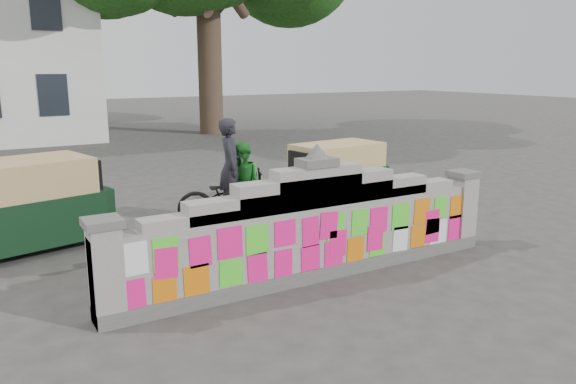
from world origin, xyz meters
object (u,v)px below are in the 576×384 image
cyclist_bike (231,198)px  rickshaw_left (26,204)px  cyclist_rider (231,179)px  pedestrian (243,183)px  rickshaw_right (335,173)px

cyclist_bike → rickshaw_left: rickshaw_left is taller
cyclist_rider → rickshaw_left: (-3.62, 0.39, -0.13)m
cyclist_rider → pedestrian: (0.29, 0.07, -0.12)m
pedestrian → rickshaw_left: pedestrian is taller
cyclist_rider → pedestrian: 0.33m
cyclist_bike → pedestrian: bearing=-54.3°
cyclist_bike → cyclist_rider: (0.00, 0.00, 0.38)m
cyclist_rider → rickshaw_left: 3.65m
rickshaw_right → cyclist_bike: bearing=1.7°
cyclist_bike → rickshaw_right: bearing=-58.8°
pedestrian → cyclist_rider: bearing=-93.9°
cyclist_rider → pedestrian: cyclist_rider is taller
cyclist_bike → cyclist_rider: cyclist_rider is taller
cyclist_rider → rickshaw_right: size_ratio=0.73×
pedestrian → rickshaw_right: bearing=81.1°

